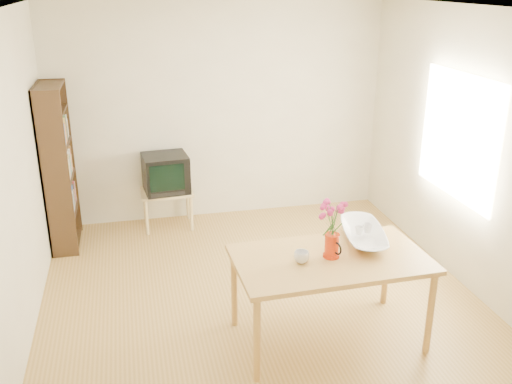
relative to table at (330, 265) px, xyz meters
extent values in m
plane|color=olive|center=(-0.40, 0.61, -0.68)|extent=(4.50, 4.50, 0.00)
plane|color=white|center=(-0.40, 0.61, 1.92)|extent=(4.50, 4.50, 0.00)
plane|color=beige|center=(-0.40, 2.86, 0.62)|extent=(4.00, 0.00, 4.00)
plane|color=beige|center=(-0.40, -1.64, 0.62)|extent=(4.00, 0.00, 4.00)
plane|color=beige|center=(-2.40, 0.61, 0.62)|extent=(0.00, 4.50, 4.50)
plane|color=beige|center=(1.60, 0.61, 0.62)|extent=(0.00, 4.50, 4.50)
plane|color=white|center=(1.58, 0.91, 0.72)|extent=(0.00, 1.30, 1.30)
cube|color=#B1813C|center=(0.00, 0.00, 0.05)|extent=(1.56, 0.92, 0.04)
cylinder|color=#B1813C|center=(-0.69, -0.40, -0.32)|extent=(0.06, 0.06, 0.71)
cylinder|color=#B1813C|center=(0.72, -0.36, -0.32)|extent=(0.06, 0.06, 0.71)
cylinder|color=#B1813C|center=(-0.72, 0.36, -0.32)|extent=(0.06, 0.06, 0.71)
cylinder|color=#B1813C|center=(0.69, 0.40, -0.32)|extent=(0.06, 0.06, 0.71)
cube|color=tan|center=(-1.10, 2.58, -0.23)|extent=(0.60, 0.45, 0.03)
cylinder|color=tan|center=(-1.36, 2.39, -0.46)|extent=(0.04, 0.04, 0.43)
cylinder|color=tan|center=(-0.84, 2.39, -0.46)|extent=(0.04, 0.04, 0.43)
cylinder|color=tan|center=(-1.36, 2.76, -0.46)|extent=(0.04, 0.04, 0.43)
cylinder|color=tan|center=(-0.84, 2.76, -0.46)|extent=(0.04, 0.04, 0.43)
cube|color=black|center=(-2.25, 2.02, 0.22)|extent=(0.28, 0.02, 1.80)
cube|color=black|center=(-2.25, 2.69, 0.22)|extent=(0.28, 0.03, 1.80)
cube|color=black|center=(-2.38, 2.36, 0.22)|extent=(0.02, 0.70, 1.80)
cube|color=black|center=(-2.25, 2.36, -0.64)|extent=(0.27, 0.65, 0.02)
cube|color=black|center=(-2.25, 2.36, -0.28)|extent=(0.27, 0.65, 0.02)
cube|color=black|center=(-2.25, 2.36, 0.10)|extent=(0.27, 0.65, 0.02)
cube|color=black|center=(-2.25, 2.36, 0.48)|extent=(0.27, 0.65, 0.02)
cube|color=black|center=(-2.25, 2.36, 0.84)|extent=(0.27, 0.65, 0.02)
cube|color=black|center=(-2.25, 2.36, 1.10)|extent=(0.27, 0.65, 0.02)
cylinder|color=red|center=(0.00, 0.00, 0.17)|extent=(0.11, 0.11, 0.19)
cylinder|color=red|center=(0.00, 0.00, 0.09)|extent=(0.13, 0.13, 0.02)
cylinder|color=red|center=(0.00, 0.00, 0.26)|extent=(0.12, 0.12, 0.01)
cone|color=red|center=(-0.01, -0.04, 0.24)|extent=(0.06, 0.08, 0.06)
torus|color=black|center=(0.02, 0.07, 0.18)|extent=(0.04, 0.10, 0.10)
imported|color=white|center=(-0.25, -0.03, 0.12)|extent=(0.16, 0.16, 0.09)
imported|color=white|center=(0.38, 0.26, 0.31)|extent=(0.60, 0.60, 0.48)
imported|color=white|center=(0.34, 0.26, 0.26)|extent=(0.07, 0.07, 0.06)
imported|color=white|center=(0.43, 0.28, 0.27)|extent=(0.08, 0.08, 0.07)
cube|color=black|center=(-1.10, 2.58, 0.00)|extent=(0.54, 0.50, 0.44)
cube|color=black|center=(-1.10, 2.66, 0.02)|extent=(0.37, 0.28, 0.31)
cube|color=black|center=(-1.10, 2.34, 0.02)|extent=(0.39, 0.05, 0.31)
camera|label=1|loc=(-1.48, -3.80, 2.15)|focal=40.00mm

